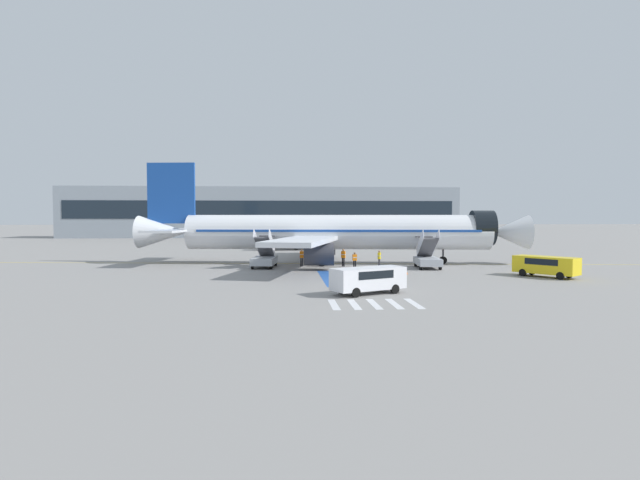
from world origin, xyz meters
name	(u,v)px	position (x,y,z in m)	size (l,w,h in m)	color
ground_plane	(326,264)	(0.00, 0.00, 0.00)	(600.00, 600.00, 0.00)	gray
apron_leadline_yellow	(337,264)	(1.28, 0.41, 0.00)	(0.20, 77.06, 0.01)	gold
apron_stand_patch_blue	(354,278)	(1.28, -12.44, 0.00)	(5.52, 11.22, 0.01)	#2856A8
apron_walkway_bar_0	(334,305)	(-1.72, -25.28, 0.00)	(0.44, 3.60, 0.01)	silver
apron_walkway_bar_1	(354,304)	(-0.52, -25.28, 0.00)	(0.44, 3.60, 0.01)	silver
apron_walkway_bar_2	(374,304)	(0.68, -25.28, 0.00)	(0.44, 3.60, 0.01)	silver
apron_walkway_bar_3	(394,304)	(1.88, -25.28, 0.00)	(0.44, 3.60, 0.01)	silver
apron_walkway_bar_4	(414,303)	(3.08, -25.28, 0.00)	(0.44, 3.60, 0.01)	silver
airliner	(331,232)	(0.62, 0.49, 3.47)	(43.07, 32.17, 11.18)	silver
boarding_stairs_forward	(427,258)	(9.82, -5.02, 0.99)	(2.72, 5.41, 3.97)	#ADB2BA
boarding_stairs_aft	(265,258)	(-6.61, -3.17, 0.99)	(2.72, 5.41, 4.04)	#ADB2BA
fuel_tanker	(290,239)	(-3.67, 23.92, 1.70)	(9.74, 3.16, 3.38)	#38383D
service_van_0	(546,265)	(17.76, -13.20, 1.08)	(4.56, 5.24, 1.77)	yellow
service_van_1	(368,278)	(0.99, -21.39, 1.08)	(5.38, 3.84, 1.77)	silver
ground_crew_0	(302,256)	(-2.76, -2.02, 1.05)	(0.44, 0.26, 1.81)	#2D2D33
ground_crew_1	(355,259)	(2.46, -4.72, 0.93)	(0.45, 0.28, 1.62)	black
ground_crew_2	(343,256)	(1.55, -2.75, 1.07)	(0.49, 0.40, 1.84)	black
ground_crew_3	(379,258)	(5.11, -3.95, 1.01)	(0.40, 0.49, 1.75)	#2D2D33
traffic_cone_0	(533,268)	(19.01, -8.66, 0.34)	(0.60, 0.60, 0.67)	orange
traffic_cone_1	(405,271)	(6.31, -10.14, 0.24)	(0.43, 0.43, 0.48)	orange
traffic_cone_2	(377,268)	(4.35, -6.90, 0.24)	(0.43, 0.43, 0.47)	orange
terminal_building	(263,212)	(-9.90, 76.05, 6.37)	(100.09, 12.10, 12.74)	#89939E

